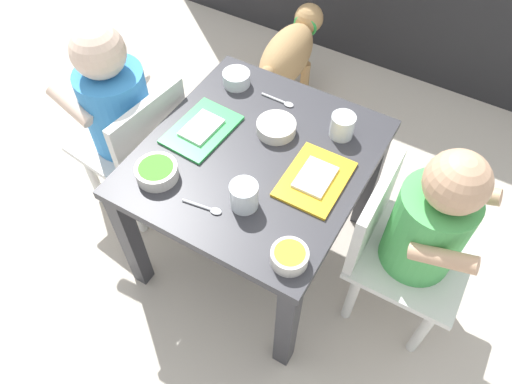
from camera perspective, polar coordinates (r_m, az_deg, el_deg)
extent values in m
plane|color=beige|center=(1.59, 0.00, -6.31)|extent=(7.00, 7.00, 0.00)
cube|color=#333338|center=(1.24, 0.00, 4.01)|extent=(0.55, 0.60, 0.03)
cube|color=#333338|center=(1.40, -14.36, -5.49)|extent=(0.04, 0.04, 0.42)
cube|color=#333338|center=(1.25, 3.59, -15.34)|extent=(0.04, 0.04, 0.42)
cube|color=#333338|center=(1.65, -2.65, 8.18)|extent=(0.04, 0.04, 0.42)
cube|color=#333338|center=(1.52, 13.14, 1.43)|extent=(0.04, 0.04, 0.42)
cube|color=silver|center=(1.55, -14.70, 5.66)|extent=(0.31, 0.31, 0.02)
cube|color=silver|center=(1.39, -12.10, 6.73)|extent=(0.05, 0.27, 0.22)
cylinder|color=#388CD8|center=(1.46, -15.79, 9.27)|extent=(0.19, 0.19, 0.25)
sphere|color=beige|center=(1.35, -17.92, 15.29)|extent=(0.14, 0.14, 0.14)
cylinder|color=silver|center=(1.75, -13.69, 5.94)|extent=(0.03, 0.03, 0.26)
cylinder|color=silver|center=(1.68, -18.46, 1.83)|extent=(0.03, 0.03, 0.26)
cylinder|color=silver|center=(1.64, -8.86, 2.97)|extent=(0.03, 0.03, 0.26)
cylinder|color=silver|center=(1.57, -13.76, -1.54)|extent=(0.03, 0.03, 0.26)
cylinder|color=beige|center=(1.50, -14.71, 14.05)|extent=(0.15, 0.06, 0.09)
cylinder|color=beige|center=(1.41, -20.76, 9.40)|extent=(0.15, 0.06, 0.09)
cube|color=silver|center=(1.33, 17.74, -7.28)|extent=(0.28, 0.28, 0.02)
cube|color=silver|center=(1.23, 13.61, -2.13)|extent=(0.03, 0.27, 0.22)
cylinder|color=#4CB259|center=(1.22, 19.26, -4.15)|extent=(0.18, 0.18, 0.25)
sphere|color=tan|center=(1.08, 22.35, 1.06)|extent=(0.14, 0.14, 0.14)
cylinder|color=silver|center=(1.40, 18.87, -14.92)|extent=(0.03, 0.03, 0.26)
cylinder|color=silver|center=(1.50, 21.18, -8.50)|extent=(0.03, 0.03, 0.26)
cylinder|color=silver|center=(1.40, 11.15, -11.64)|extent=(0.03, 0.03, 0.26)
cylinder|color=silver|center=(1.50, 14.11, -5.48)|extent=(0.03, 0.03, 0.26)
cylinder|color=tan|center=(1.11, 20.92, -7.17)|extent=(0.15, 0.04, 0.09)
cylinder|color=tan|center=(1.24, 23.45, -0.08)|extent=(0.15, 0.04, 0.09)
ellipsoid|color=tan|center=(1.89, 3.57, 15.48)|extent=(0.17, 0.35, 0.19)
sphere|color=tan|center=(2.01, 6.17, 19.46)|extent=(0.11, 0.11, 0.11)
sphere|color=black|center=(2.04, 6.64, 19.86)|extent=(0.05, 0.05, 0.05)
torus|color=green|center=(1.99, 5.73, 18.67)|extent=(0.10, 0.03, 0.10)
sphere|color=tan|center=(1.75, 1.27, 13.67)|extent=(0.05, 0.05, 0.05)
cylinder|color=tan|center=(2.04, 5.71, 13.05)|extent=(0.04, 0.04, 0.14)
cylinder|color=tan|center=(2.06, 3.34, 13.85)|extent=(0.04, 0.04, 0.14)
cylinder|color=tan|center=(1.91, 3.36, 9.92)|extent=(0.04, 0.04, 0.14)
cylinder|color=tan|center=(1.94, 0.88, 10.80)|extent=(0.04, 0.04, 0.14)
cube|color=green|center=(1.29, -6.35, 7.23)|extent=(0.15, 0.20, 0.01)
cube|color=white|center=(1.29, -6.38, 7.48)|extent=(0.08, 0.11, 0.01)
cube|color=gold|center=(1.18, 6.87, 1.48)|extent=(0.14, 0.19, 0.01)
cube|color=white|center=(1.18, 6.90, 1.72)|extent=(0.08, 0.11, 0.01)
cylinder|color=white|center=(1.27, 10.01, 7.59)|extent=(0.06, 0.06, 0.06)
cylinder|color=silver|center=(1.29, 9.92, 7.12)|extent=(0.05, 0.05, 0.03)
cylinder|color=white|center=(1.11, -1.41, -0.42)|extent=(0.07, 0.07, 0.07)
cylinder|color=silver|center=(1.12, -1.39, -0.97)|extent=(0.06, 0.06, 0.03)
cylinder|color=white|center=(1.41, -2.30, 13.06)|extent=(0.08, 0.08, 0.04)
cylinder|color=#B26633|center=(1.40, -2.32, 13.57)|extent=(0.06, 0.06, 0.01)
cylinder|color=silver|center=(1.20, -11.47, 2.30)|extent=(0.10, 0.10, 0.03)
cylinder|color=#4C8C33|center=(1.19, -11.57, 2.74)|extent=(0.08, 0.08, 0.01)
cylinder|color=silver|center=(1.28, 2.36, 7.51)|extent=(0.10, 0.10, 0.03)
cylinder|color=#4C8C33|center=(1.27, 2.38, 7.90)|extent=(0.08, 0.08, 0.01)
cylinder|color=silver|center=(1.04, 3.91, -7.52)|extent=(0.08, 0.08, 0.03)
cylinder|color=gold|center=(1.03, 3.95, -7.13)|extent=(0.07, 0.07, 0.01)
cylinder|color=silver|center=(1.37, 2.07, 10.84)|extent=(0.08, 0.01, 0.01)
ellipsoid|color=silver|center=(1.36, 3.84, 10.13)|extent=(0.03, 0.02, 0.01)
cylinder|color=silver|center=(1.14, -6.86, -1.49)|extent=(0.08, 0.02, 0.01)
ellipsoid|color=silver|center=(1.12, -4.70, -2.23)|extent=(0.03, 0.02, 0.01)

